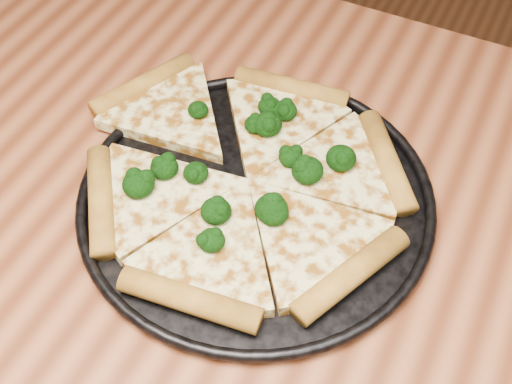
% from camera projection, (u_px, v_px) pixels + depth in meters
% --- Properties ---
extents(dining_table, '(1.20, 0.90, 0.75)m').
position_uv_depth(dining_table, '(263.00, 359.00, 0.65)').
color(dining_table, '#97512E').
rests_on(dining_table, ground).
extents(pizza_pan, '(0.34, 0.34, 0.02)m').
position_uv_depth(pizza_pan, '(256.00, 198.00, 0.65)').
color(pizza_pan, black).
rests_on(pizza_pan, dining_table).
extents(pizza, '(0.36, 0.32, 0.02)m').
position_uv_depth(pizza, '(243.00, 176.00, 0.65)').
color(pizza, '#EBDF90').
rests_on(pizza, pizza_pan).
extents(broccoli_florets, '(0.19, 0.20, 0.02)m').
position_uv_depth(broccoli_florets, '(249.00, 167.00, 0.65)').
color(broccoli_florets, black).
rests_on(broccoli_florets, pizza).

